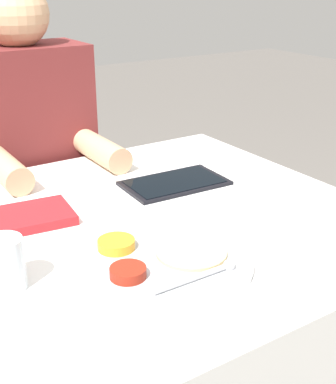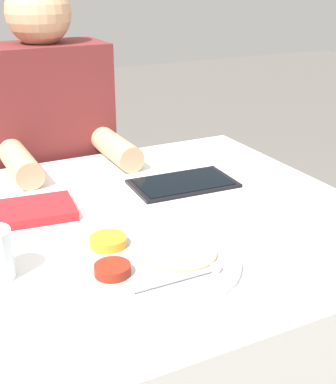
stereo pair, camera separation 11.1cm
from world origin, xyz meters
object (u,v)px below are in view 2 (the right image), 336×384
object	(u,v)px
thali_tray	(147,259)
red_notebook	(29,212)
tablet_device	(183,183)
person_diner	(55,201)

from	to	relation	value
thali_tray	red_notebook	xyz separation A→B (m)	(-0.14, 0.30, 0.00)
red_notebook	tablet_device	distance (m)	0.38
tablet_device	thali_tray	bearing A→B (deg)	-128.16
thali_tray	tablet_device	bearing A→B (deg)	51.84
person_diner	tablet_device	bearing A→B (deg)	-64.81
thali_tray	person_diner	distance (m)	0.77
red_notebook	person_diner	size ratio (longest dim) A/B	0.17
thali_tray	person_diner	bearing A→B (deg)	87.74
thali_tray	person_diner	size ratio (longest dim) A/B	0.28
person_diner	red_notebook	bearing A→B (deg)	-110.85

